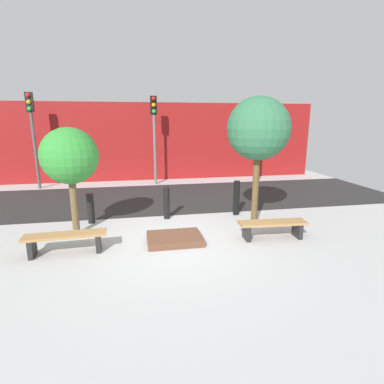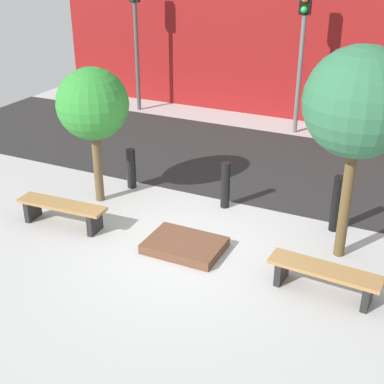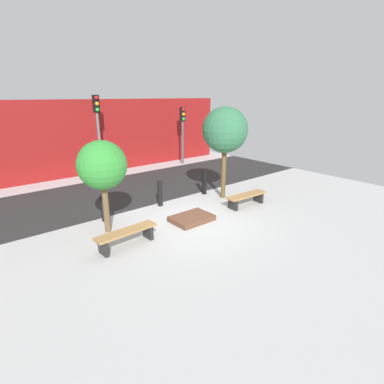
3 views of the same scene
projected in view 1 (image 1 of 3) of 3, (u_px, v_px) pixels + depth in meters
ground_plane at (174, 241)px, 7.25m from camera, size 18.00×18.00×0.00m
road_strip at (160, 198)px, 11.31m from camera, size 18.00×4.48×0.01m
building_facade at (153, 142)px, 14.56m from camera, size 16.20×0.50×3.67m
bench_left at (66, 239)px, 6.52m from camera, size 1.74×0.50×0.46m
bench_right at (273, 226)px, 7.38m from camera, size 1.69×0.52×0.43m
planter_bed at (174, 239)px, 7.19m from camera, size 1.29×0.93×0.16m
tree_behind_left_bench at (70, 157)px, 7.27m from camera, size 1.38×1.38×2.70m
tree_behind_right_bench at (258, 129)px, 7.97m from camera, size 1.69×1.69×3.48m
bollard_far_left at (91, 208)px, 8.45m from camera, size 0.19×0.19×0.86m
bollard_left at (167, 203)px, 8.82m from camera, size 0.18×0.18×0.94m
bollard_center at (236, 198)px, 9.19m from camera, size 0.19×0.19×1.06m
traffic_light_west at (32, 124)px, 12.21m from camera, size 0.28×0.27×3.95m
traffic_light_mid_west at (154, 125)px, 13.10m from camera, size 0.28×0.27×3.88m
traffic_light_mid_east at (260, 133)px, 14.08m from camera, size 0.28×0.27×3.23m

